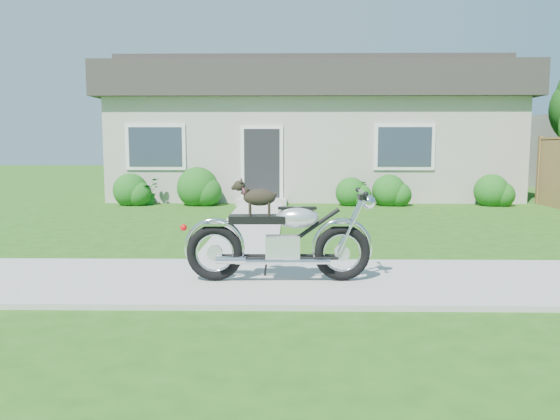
% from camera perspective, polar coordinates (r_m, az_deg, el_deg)
% --- Properties ---
extents(ground, '(80.00, 80.00, 0.00)m').
position_cam_1_polar(ground, '(6.68, 7.27, -7.43)').
color(ground, '#235114').
rests_on(ground, ground).
extents(sidewalk, '(24.00, 2.20, 0.04)m').
position_cam_1_polar(sidewalk, '(6.67, 7.27, -7.26)').
color(sidewalk, '#9E9B93').
rests_on(sidewalk, ground).
extents(walkway, '(1.20, 8.00, 0.03)m').
position_cam_1_polar(walkway, '(11.57, -2.87, -1.29)').
color(walkway, '#9E9B93').
rests_on(walkway, ground).
extents(house, '(12.60, 7.03, 4.50)m').
position_cam_1_polar(house, '(18.45, 3.25, 8.35)').
color(house, '#A6A096').
rests_on(house, ground).
extents(shrub_row, '(10.85, 1.14, 1.14)m').
position_cam_1_polar(shrub_row, '(14.99, 1.12, 2.10)').
color(shrub_row, '#1B5917').
rests_on(shrub_row, ground).
extents(potted_plant_left, '(0.77, 0.82, 0.74)m').
position_cam_1_polar(potted_plant_left, '(15.54, -13.68, 1.89)').
color(potted_plant_left, '#16531B').
rests_on(potted_plant_left, ground).
extents(potted_plant_right, '(0.44, 0.44, 0.67)m').
position_cam_1_polar(potted_plant_right, '(15.17, 8.44, 1.76)').
color(potted_plant_right, '#29691D').
rests_on(potted_plant_right, ground).
extents(motorcycle_with_dog, '(2.22, 0.60, 1.19)m').
position_cam_1_polar(motorcycle_with_dog, '(6.40, 0.17, -2.89)').
color(motorcycle_with_dog, black).
rests_on(motorcycle_with_dog, sidewalk).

